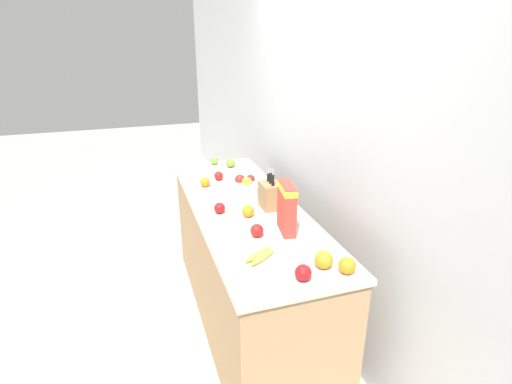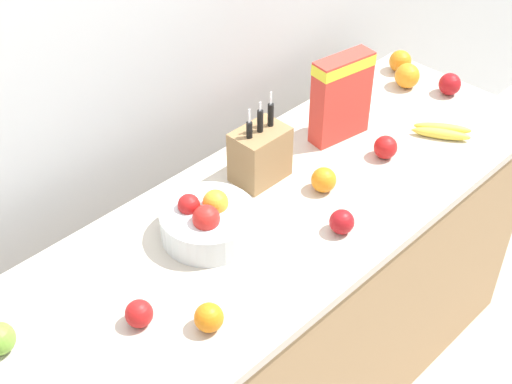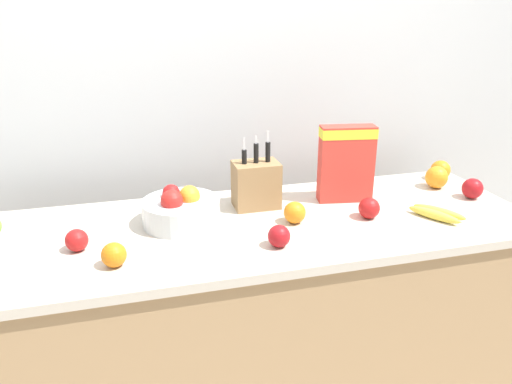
{
  "view_description": "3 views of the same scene",
  "coord_description": "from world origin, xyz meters",
  "px_view_note": "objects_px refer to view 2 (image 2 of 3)",
  "views": [
    {
      "loc": [
        2.31,
        -0.68,
        1.98
      ],
      "look_at": [
        0.05,
        0.06,
        1.03
      ],
      "focal_mm": 28.0,
      "sensor_mm": 36.0,
      "label": 1
    },
    {
      "loc": [
        -1.14,
        -1.05,
        2.25
      ],
      "look_at": [
        -0.1,
        -0.01,
        1.06
      ],
      "focal_mm": 50.0,
      "sensor_mm": 36.0,
      "label": 2
    },
    {
      "loc": [
        -0.36,
        -1.49,
        1.63
      ],
      "look_at": [
        0.03,
        -0.05,
        1.06
      ],
      "focal_mm": 35.0,
      "sensor_mm": 36.0,
      "label": 3
    }
  ],
  "objects_px": {
    "fruit_bowl": "(208,221)",
    "apple_rightmost": "(450,84)",
    "apple_by_knife_block": "(342,222)",
    "cereal_box": "(341,94)",
    "orange_front_right": "(400,61)",
    "orange_front_center": "(324,180)",
    "banana_bunch": "(442,131)",
    "knife_block": "(260,154)",
    "apple_middle": "(386,147)",
    "orange_near_bowl": "(407,76)",
    "orange_front_left": "(209,318)",
    "apple_near_bananas": "(139,314)"
  },
  "relations": [
    {
      "from": "banana_bunch",
      "to": "orange_front_right",
      "type": "xyz_separation_m",
      "value": [
        0.25,
        0.35,
        0.02
      ]
    },
    {
      "from": "cereal_box",
      "to": "apple_by_knife_block",
      "type": "bearing_deg",
      "value": -130.12
    },
    {
      "from": "apple_rightmost",
      "to": "apple_middle",
      "type": "distance_m",
      "value": 0.47
    },
    {
      "from": "apple_rightmost",
      "to": "orange_front_center",
      "type": "bearing_deg",
      "value": -176.93
    },
    {
      "from": "cereal_box",
      "to": "fruit_bowl",
      "type": "distance_m",
      "value": 0.64
    },
    {
      "from": "knife_block",
      "to": "apple_by_knife_block",
      "type": "bearing_deg",
      "value": -92.97
    },
    {
      "from": "apple_by_knife_block",
      "to": "orange_front_right",
      "type": "xyz_separation_m",
      "value": [
        0.85,
        0.42,
        0.01
      ]
    },
    {
      "from": "apple_by_knife_block",
      "to": "knife_block",
      "type": "bearing_deg",
      "value": 87.03
    },
    {
      "from": "apple_rightmost",
      "to": "knife_block",
      "type": "bearing_deg",
      "value": 170.47
    },
    {
      "from": "banana_bunch",
      "to": "orange_front_center",
      "type": "bearing_deg",
      "value": 169.7
    },
    {
      "from": "apple_rightmost",
      "to": "orange_front_center",
      "type": "height_order",
      "value": "apple_rightmost"
    },
    {
      "from": "apple_rightmost",
      "to": "apple_middle",
      "type": "relative_size",
      "value": 1.06
    },
    {
      "from": "apple_by_knife_block",
      "to": "orange_front_center",
      "type": "height_order",
      "value": "orange_front_center"
    },
    {
      "from": "apple_middle",
      "to": "orange_front_right",
      "type": "distance_m",
      "value": 0.56
    },
    {
      "from": "orange_front_right",
      "to": "orange_front_left",
      "type": "height_order",
      "value": "orange_front_right"
    },
    {
      "from": "cereal_box",
      "to": "orange_front_left",
      "type": "relative_size",
      "value": 3.98
    },
    {
      "from": "cereal_box",
      "to": "apple_middle",
      "type": "distance_m",
      "value": 0.22
    },
    {
      "from": "orange_front_center",
      "to": "apple_near_bananas",
      "type": "bearing_deg",
      "value": -178.27
    },
    {
      "from": "knife_block",
      "to": "orange_front_left",
      "type": "distance_m",
      "value": 0.6
    },
    {
      "from": "cereal_box",
      "to": "orange_near_bowl",
      "type": "bearing_deg",
      "value": 12.72
    },
    {
      "from": "cereal_box",
      "to": "knife_block",
      "type": "bearing_deg",
      "value": -175.1
    },
    {
      "from": "fruit_bowl",
      "to": "apple_near_bananas",
      "type": "distance_m",
      "value": 0.35
    },
    {
      "from": "knife_block",
      "to": "apple_middle",
      "type": "relative_size",
      "value": 3.79
    },
    {
      "from": "cereal_box",
      "to": "orange_front_center",
      "type": "bearing_deg",
      "value": -139.78
    },
    {
      "from": "banana_bunch",
      "to": "apple_near_bananas",
      "type": "distance_m",
      "value": 1.2
    },
    {
      "from": "cereal_box",
      "to": "orange_front_center",
      "type": "height_order",
      "value": "cereal_box"
    },
    {
      "from": "fruit_bowl",
      "to": "orange_front_center",
      "type": "distance_m",
      "value": 0.38
    },
    {
      "from": "apple_by_knife_block",
      "to": "orange_near_bowl",
      "type": "bearing_deg",
      "value": 23.22
    },
    {
      "from": "knife_block",
      "to": "orange_front_left",
      "type": "bearing_deg",
      "value": -147.14
    },
    {
      "from": "apple_middle",
      "to": "orange_front_right",
      "type": "xyz_separation_m",
      "value": [
        0.48,
        0.29,
        0.0
      ]
    },
    {
      "from": "apple_by_knife_block",
      "to": "cereal_box",
      "type": "bearing_deg",
      "value": 40.62
    },
    {
      "from": "apple_by_knife_block",
      "to": "orange_front_center",
      "type": "relative_size",
      "value": 0.93
    },
    {
      "from": "banana_bunch",
      "to": "apple_middle",
      "type": "xyz_separation_m",
      "value": [
        -0.23,
        0.06,
        0.02
      ]
    },
    {
      "from": "apple_by_knife_block",
      "to": "orange_front_center",
      "type": "xyz_separation_m",
      "value": [
        0.1,
        0.15,
        0.0
      ]
    },
    {
      "from": "cereal_box",
      "to": "banana_bunch",
      "type": "height_order",
      "value": "cereal_box"
    },
    {
      "from": "cereal_box",
      "to": "orange_near_bowl",
      "type": "distance_m",
      "value": 0.43
    },
    {
      "from": "banana_bunch",
      "to": "orange_front_left",
      "type": "relative_size",
      "value": 2.67
    },
    {
      "from": "apple_by_knife_block",
      "to": "orange_near_bowl",
      "type": "height_order",
      "value": "orange_near_bowl"
    },
    {
      "from": "fruit_bowl",
      "to": "apple_middle",
      "type": "bearing_deg",
      "value": -11.05
    },
    {
      "from": "orange_front_right",
      "to": "apple_by_knife_block",
      "type": "bearing_deg",
      "value": -153.88
    },
    {
      "from": "fruit_bowl",
      "to": "orange_front_left",
      "type": "relative_size",
      "value": 3.63
    },
    {
      "from": "banana_bunch",
      "to": "apple_near_bananas",
      "type": "xyz_separation_m",
      "value": [
        -1.19,
        0.07,
        0.02
      ]
    },
    {
      "from": "apple_rightmost",
      "to": "apple_by_knife_block",
      "type": "relative_size",
      "value": 1.12
    },
    {
      "from": "apple_near_bananas",
      "to": "orange_front_center",
      "type": "relative_size",
      "value": 0.91
    },
    {
      "from": "fruit_bowl",
      "to": "apple_rightmost",
      "type": "relative_size",
      "value": 3.34
    },
    {
      "from": "orange_front_right",
      "to": "orange_front_center",
      "type": "relative_size",
      "value": 1.09
    },
    {
      "from": "cereal_box",
      "to": "apple_middle",
      "type": "height_order",
      "value": "cereal_box"
    },
    {
      "from": "knife_block",
      "to": "apple_rightmost",
      "type": "distance_m",
      "value": 0.83
    },
    {
      "from": "apple_middle",
      "to": "orange_front_right",
      "type": "bearing_deg",
      "value": 31.16
    },
    {
      "from": "banana_bunch",
      "to": "apple_middle",
      "type": "relative_size",
      "value": 2.6
    }
  ]
}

